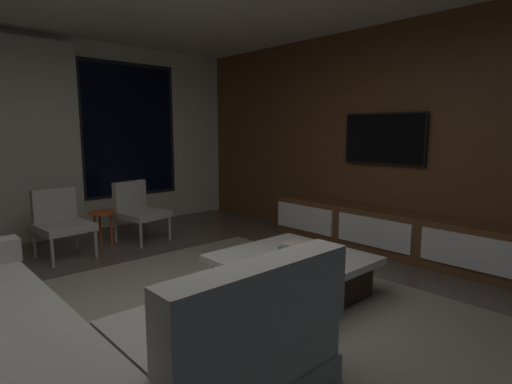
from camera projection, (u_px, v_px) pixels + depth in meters
name	position (u px, v px, depth m)	size (l,w,h in m)	color
floor	(192.00, 332.00, 2.96)	(9.20, 9.20, 0.00)	#564C44
back_wall_with_window	(31.00, 138.00, 5.35)	(6.60, 0.30, 2.70)	beige
media_wall	(408.00, 139.00, 4.81)	(0.12, 7.80, 2.70)	brown
area_rug	(238.00, 320.00, 3.12)	(3.20, 3.80, 0.01)	gray
sectional_couch	(44.00, 347.00, 2.19)	(1.98, 2.50, 0.82)	gray
coffee_table	(292.00, 275.00, 3.58)	(1.16, 1.16, 0.36)	black
book_stack_on_coffee_table	(298.00, 249.00, 3.57)	(0.30, 0.22, 0.11)	#4358D5
accent_chair_near_window	(138.00, 208.00, 5.37)	(0.65, 0.66, 0.78)	#B2ADA0
accent_chair_by_curtain	(61.00, 220.00, 4.67)	(0.59, 0.60, 0.78)	#B2ADA0
side_stool	(102.00, 218.00, 5.04)	(0.32, 0.32, 0.46)	#BF4C1E
media_console	(386.00, 233.00, 4.81)	(0.46, 3.10, 0.52)	brown
mounted_tv	(384.00, 139.00, 4.92)	(0.05, 1.06, 0.61)	black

